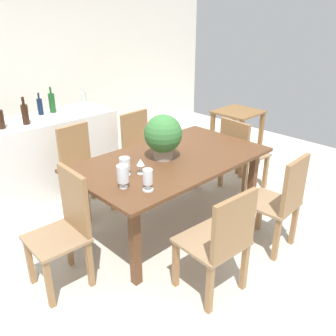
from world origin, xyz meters
name	(u,v)px	position (x,y,z in m)	size (l,w,h in m)	color
ground_plane	(170,224)	(0.00, 0.00, 0.00)	(7.04, 7.04, 0.00)	beige
back_wall	(39,71)	(0.00, 2.60, 1.30)	(6.40, 0.10, 2.60)	silver
dining_table	(172,166)	(0.00, -0.02, 0.68)	(1.90, 1.10, 0.77)	brown
chair_near_right	(281,200)	(0.43, -0.99, 0.52)	(0.44, 0.46, 0.95)	olive
chair_near_left	(221,239)	(-0.44, -0.99, 0.52)	(0.50, 0.48, 0.93)	olive
chair_head_end	(66,224)	(-1.18, -0.03, 0.54)	(0.44, 0.45, 0.98)	olive
chair_far_right	(141,146)	(0.42, 0.95, 0.52)	(0.49, 0.48, 0.94)	olive
chair_far_left	(81,165)	(-0.43, 0.95, 0.52)	(0.44, 0.48, 0.95)	olive
chair_foot_end	(240,151)	(1.18, -0.01, 0.51)	(0.51, 0.50, 0.91)	olive
flower_centerpiece	(163,135)	(-0.07, 0.03, 1.01)	(0.36, 0.36, 0.43)	gray
crystal_vase_left	(148,178)	(-0.61, -0.37, 0.87)	(0.09, 0.09, 0.18)	silver
crystal_vase_center_near	(125,165)	(-0.56, -0.01, 0.86)	(0.10, 0.10, 0.16)	silver
crystal_vase_right	(123,175)	(-0.73, -0.20, 0.88)	(0.10, 0.10, 0.20)	silver
wine_glass	(141,163)	(-0.45, -0.09, 0.87)	(0.07, 0.07, 0.14)	silver
kitchen_counter	(43,156)	(-0.55, 1.64, 0.46)	(1.78, 0.68, 0.93)	silver
wine_bottle_dark	(40,106)	(-0.43, 1.78, 1.03)	(0.06, 0.06, 0.26)	#0F1E38
wine_bottle_tall	(0,119)	(-0.99, 1.56, 1.03)	(0.07, 0.07, 0.29)	black
wine_bottle_amber	(25,114)	(-0.73, 1.53, 1.04)	(0.07, 0.07, 0.30)	black
wine_bottle_green	(52,103)	(-0.28, 1.77, 1.05)	(0.07, 0.07, 0.31)	#194C1E
wine_bottle_clear	(84,99)	(0.13, 1.71, 1.03)	(0.06, 0.06, 0.26)	#B2BFB7
side_table	(237,125)	(1.82, 0.50, 0.59)	(0.59, 0.56, 0.79)	brown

